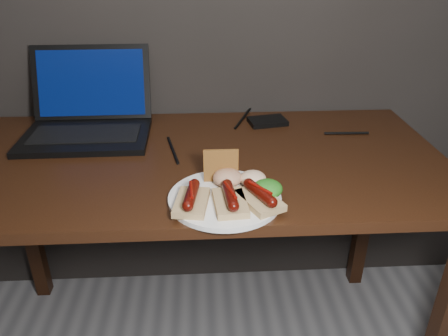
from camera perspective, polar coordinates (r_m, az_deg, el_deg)
name	(u,v)px	position (r m, az deg, el deg)	size (l,w,h in m)	color
desk	(198,184)	(1.28, -3.41, -2.04)	(1.40, 0.70, 0.75)	black
laptop	(88,116)	(1.44, -17.32, 6.48)	(0.38, 0.35, 0.25)	black
hard_drive	(267,121)	(1.47, 5.69, 6.09)	(0.12, 0.08, 0.02)	black
desk_cables	(203,133)	(1.38, -2.78, 4.55)	(0.96, 0.45, 0.01)	black
plate	(225,198)	(1.02, 0.09, -3.96)	(0.26, 0.26, 0.01)	white
bread_sausage_left	(192,199)	(0.98, -4.27, -4.06)	(0.09, 0.12, 0.04)	tan
bread_sausage_center	(230,199)	(0.97, 0.81, -4.12)	(0.08, 0.12, 0.04)	tan
bread_sausage_right	(260,197)	(0.98, 4.68, -3.80)	(0.11, 0.13, 0.04)	tan
crispbread	(221,166)	(1.06, -0.40, 0.32)	(0.09, 0.01, 0.09)	#9C5F2A
salad_greens	(268,189)	(1.01, 5.71, -2.70)	(0.07, 0.07, 0.04)	#185E12
salsa_mound	(228,178)	(1.05, 0.46, -1.26)	(0.07, 0.07, 0.04)	maroon
coleslaw_mound	(253,179)	(1.06, 3.81, -1.38)	(0.06, 0.06, 0.04)	white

